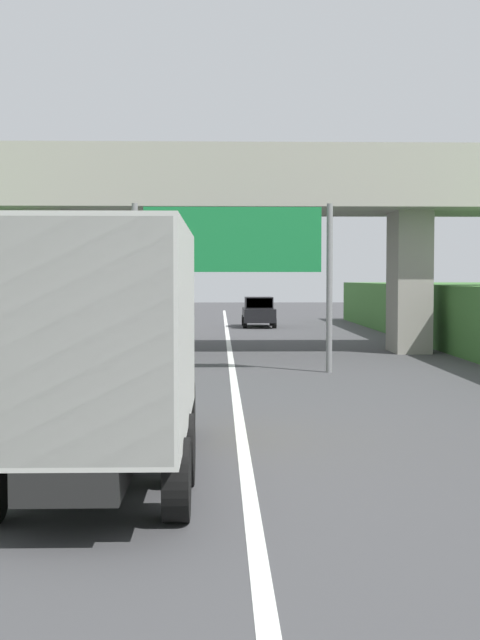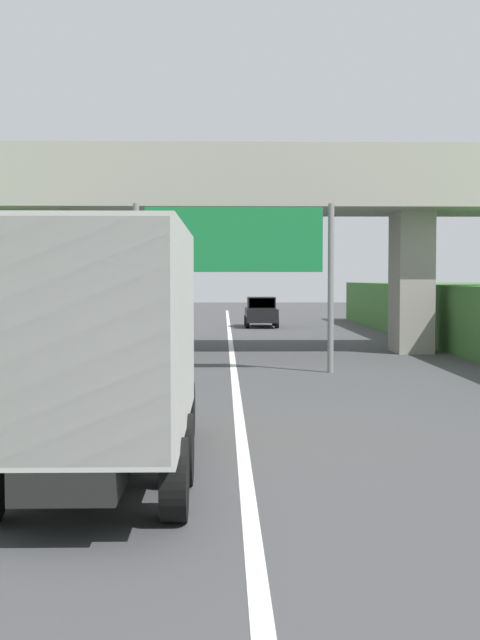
% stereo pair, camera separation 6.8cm
% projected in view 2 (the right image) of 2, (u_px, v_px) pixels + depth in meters
% --- Properties ---
extents(lane_centre_stripe, '(0.20, 95.92, 0.01)m').
position_uv_depth(lane_centre_stripe, '(234.00, 373.00, 24.36)').
color(lane_centre_stripe, white).
rests_on(lane_centre_stripe, ground).
extents(overpass_bridge, '(40.00, 4.80, 7.46)m').
position_uv_depth(overpass_bridge, '(232.00, 203.00, 31.07)').
color(overpass_bridge, '#9E998E').
rests_on(overpass_bridge, ground).
extents(overhead_highway_sign, '(5.88, 0.18, 4.96)m').
position_uv_depth(overhead_highway_sign, '(234.00, 249.00, 24.41)').
color(overhead_highway_sign, slate).
rests_on(overhead_highway_sign, ground).
extents(truck_white, '(2.44, 7.30, 3.44)m').
position_uv_depth(truck_white, '(140.00, 293.00, 47.39)').
color(truck_white, black).
rests_on(truck_white, ground).
extents(truck_silver, '(2.44, 7.30, 3.44)m').
position_uv_depth(truck_silver, '(124.00, 296.00, 40.47)').
color(truck_silver, black).
rests_on(truck_silver, ground).
extents(truck_yellow, '(2.44, 7.30, 3.44)m').
position_uv_depth(truck_yellow, '(107.00, 338.00, 11.69)').
color(truck_yellow, black).
rests_on(truck_yellow, ground).
extents(car_black, '(1.86, 4.10, 1.72)m').
position_uv_depth(car_black, '(261.00, 312.00, 47.64)').
color(car_black, black).
rests_on(car_black, ground).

